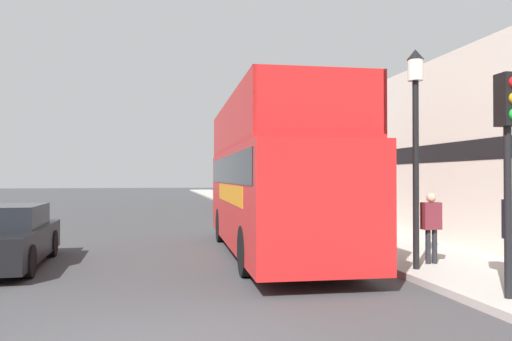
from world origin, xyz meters
TOP-DOWN VIEW (x-y plane):
  - ground_plane at (0.00, 21.00)m, footprint 144.00×144.00m
  - sidewalk at (6.63, 18.00)m, footprint 3.34×108.00m
  - brick_terrace_rear at (11.30, 25.96)m, footprint 6.00×24.75m
  - tour_bus at (3.10, 7.05)m, footprint 2.84×9.59m
  - parked_car_ahead_of_bus at (3.82, 13.71)m, footprint 1.86×4.60m
  - parked_car_far_side at (-3.38, 6.34)m, footprint 1.89×4.66m
  - pedestrian_second at (6.06, 4.14)m, footprint 0.41×0.23m
  - traffic_signal at (5.55, 0.97)m, footprint 0.28×0.42m
  - lamp_post_nearest at (5.40, 3.62)m, footprint 0.35×0.35m
  - lamp_post_second at (5.36, 11.36)m, footprint 0.35×0.35m
  - lamp_post_third at (5.55, 19.10)m, footprint 0.35×0.35m

SIDE VIEW (x-z plane):
  - ground_plane at x=0.00m, z-range 0.00..0.00m
  - sidewalk at x=6.63m, z-range 0.00..0.14m
  - parked_car_far_side at x=-3.38m, z-range -0.04..1.39m
  - parked_car_ahead_of_bus at x=3.82m, z-range -0.04..1.46m
  - pedestrian_second at x=6.06m, z-range 0.30..1.88m
  - tour_bus at x=3.10m, z-range -0.23..3.86m
  - traffic_signal at x=5.55m, z-range 0.98..4.59m
  - lamp_post_nearest at x=5.40m, z-range 1.03..5.67m
  - lamp_post_second at x=5.36m, z-range 1.04..5.85m
  - lamp_post_third at x=5.55m, z-range 1.05..5.91m
  - brick_terrace_rear at x=11.30m, z-range 0.00..8.00m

